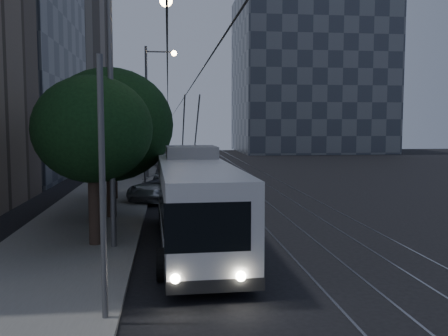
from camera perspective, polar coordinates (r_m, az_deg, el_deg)
name	(u,v)px	position (r m, az deg, el deg)	size (l,w,h in m)	color
ground	(258,227)	(21.94, 3.87, -6.70)	(120.00, 120.00, 0.00)	black
sidewalk	(124,177)	(41.52, -11.41, -1.03)	(5.00, 90.00, 0.15)	slate
tram_rails	(245,176)	(41.85, 2.36, -0.97)	(4.52, 90.00, 0.02)	gray
overhead_wires	(154,135)	(41.14, -7.98, 3.71)	(2.23, 90.00, 6.00)	black
building_tan_far	(39,14)	(66.17, -20.34, 16.15)	(14.40, 22.40, 34.80)	gray
building_distant_right	(309,74)	(79.54, 9.74, 10.55)	(22.00, 18.00, 24.00)	#3D444E
trolleybus	(195,202)	(18.16, -3.33, -3.95)	(2.88, 11.95, 5.63)	silver
pickup_silver	(161,187)	(29.36, -7.23, -2.22)	(2.46, 5.34, 1.48)	#A6A9AD
car_white_a	(180,175)	(37.18, -5.10, -0.78)	(1.53, 3.79, 1.29)	silver
car_white_b	(178,169)	(40.80, -5.31, -0.10)	(2.10, 5.16, 1.50)	#BBBCC0
car_white_c	(180,161)	(49.78, -5.06, 0.80)	(1.46, 4.20, 1.38)	silver
car_white_d	(164,161)	(51.61, -6.88, 0.85)	(1.44, 3.59, 1.22)	silver
tree_0	(93,130)	(18.31, -14.76, 4.26)	(4.23, 4.23, 6.20)	#2F221A
tree_1	(110,125)	(23.58, -12.90, 4.83)	(5.80, 5.80, 7.03)	#2F221A
tree_2	(113,128)	(29.29, -12.61, 4.45)	(4.73, 4.73, 6.34)	#2F221A
tree_3	(129,119)	(41.48, -10.81, 5.55)	(4.95, 4.95, 7.07)	#2F221A
tree_4	(135,125)	(48.39, -10.17, 4.85)	(4.59, 4.59, 6.35)	#2F221A
tree_5	(143,121)	(55.24, -9.19, 5.31)	(4.99, 4.99, 6.93)	#2F221A
streetlamp_near	(123,92)	(17.77, -11.51, 8.46)	(2.24, 0.44, 9.16)	#5C5C5F
streetlamp_far	(152,100)	(40.51, -8.25, 7.70)	(2.53, 0.44, 10.53)	#5C5C5F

